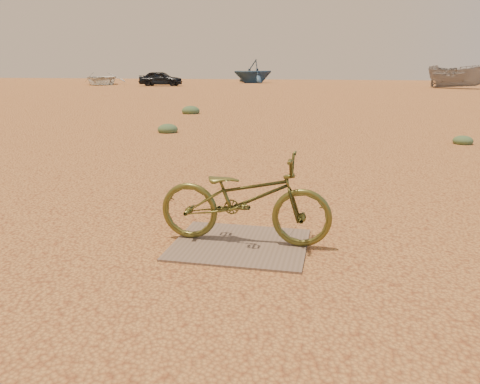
% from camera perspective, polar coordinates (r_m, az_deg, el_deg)
% --- Properties ---
extents(ground, '(120.00, 120.00, 0.00)m').
position_cam_1_polar(ground, '(4.49, 5.67, -8.20)').
color(ground, '#C78A47').
rests_on(ground, ground).
extents(plywood_board, '(1.35, 1.13, 0.02)m').
position_cam_1_polar(plywood_board, '(4.81, 0.00, -6.39)').
color(plywood_board, brown).
rests_on(plywood_board, ground).
extents(bicycle, '(1.76, 0.62, 0.92)m').
position_cam_1_polar(bicycle, '(4.71, 0.56, -0.78)').
color(bicycle, '#505120').
rests_on(bicycle, plywood_board).
extents(car, '(3.99, 1.89, 1.32)m').
position_cam_1_polar(car, '(44.26, -9.63, 13.49)').
color(car, black).
rests_on(car, ground).
extents(boat_near_left, '(5.55, 6.65, 1.19)m').
position_cam_1_polar(boat_near_left, '(48.42, -16.58, 13.13)').
color(boat_near_left, silver).
rests_on(boat_near_left, ground).
extents(boat_far_left, '(6.14, 6.12, 2.45)m').
position_cam_1_polar(boat_far_left, '(51.42, 1.61, 14.52)').
color(boat_far_left, '#2D4B69').
rests_on(boat_far_left, ground).
extents(boat_mid_right, '(5.15, 4.57, 1.95)m').
position_cam_1_polar(boat_mid_right, '(42.45, 24.99, 12.69)').
color(boat_mid_right, gray).
rests_on(boat_mid_right, ground).
extents(kale_a, '(0.55, 0.55, 0.30)m').
position_cam_1_polar(kale_a, '(13.14, -8.79, 7.20)').
color(kale_a, '#4E6844').
rests_on(kale_a, ground).
extents(kale_b, '(0.45, 0.45, 0.25)m').
position_cam_1_polar(kale_b, '(12.23, 25.49, 5.33)').
color(kale_b, '#4E6844').
rests_on(kale_b, ground).
extents(kale_c, '(0.69, 0.69, 0.38)m').
position_cam_1_polar(kale_c, '(18.32, -6.02, 9.50)').
color(kale_c, '#4E6844').
rests_on(kale_c, ground).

